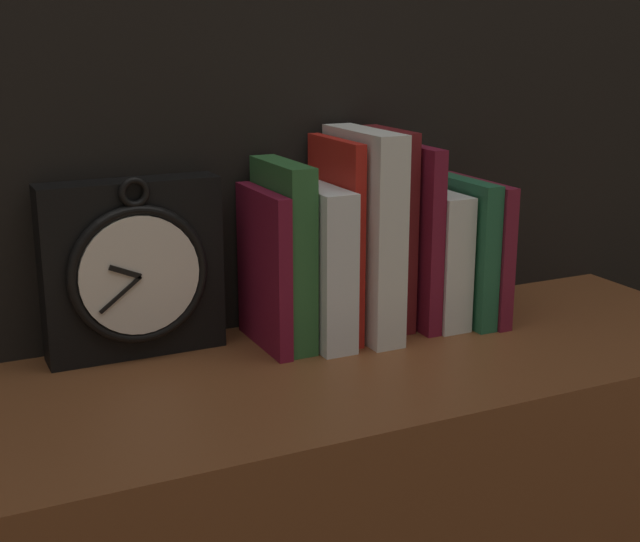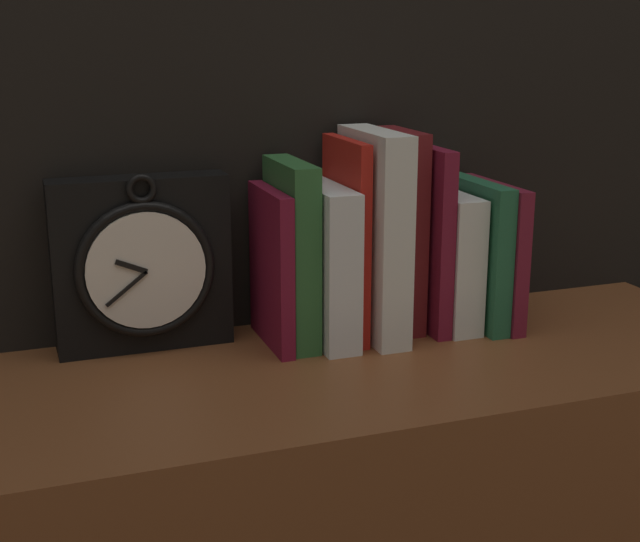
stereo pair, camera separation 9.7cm
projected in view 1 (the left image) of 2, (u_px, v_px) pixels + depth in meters
clock at (134, 269)px, 1.02m from camera, size 0.21×0.06×0.21m
book_slot0_maroon at (264, 269)px, 1.05m from camera, size 0.02×0.13×0.19m
book_slot1_green at (282, 254)px, 1.06m from camera, size 0.03×0.13×0.22m
book_slot2_white at (316, 264)px, 1.07m from camera, size 0.04×0.14×0.19m
book_slot3_red at (336, 239)px, 1.08m from camera, size 0.01×0.13×0.24m
book_slot4_white at (363, 234)px, 1.09m from camera, size 0.04×0.15×0.25m
book_slot5_maroon at (383, 229)px, 1.12m from camera, size 0.04×0.11×0.25m
book_slot6_maroon at (410, 235)px, 1.13m from camera, size 0.02×0.13×0.23m
book_slot7_white at (431, 256)px, 1.15m from camera, size 0.04×0.14×0.17m
book_slot8_green at (458, 249)px, 1.16m from camera, size 0.02×0.15×0.19m
book_slot9_maroon at (474, 249)px, 1.16m from camera, size 0.02×0.15×0.18m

